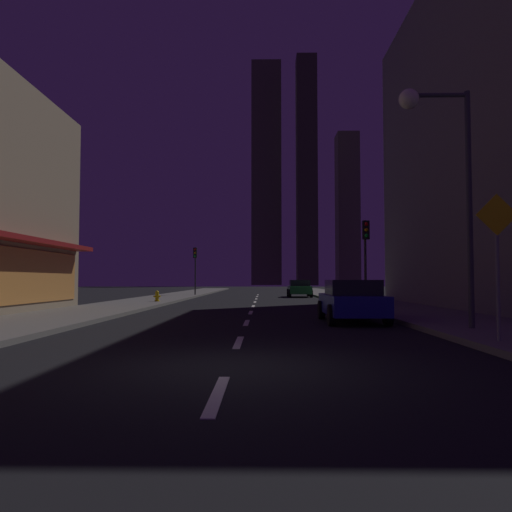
{
  "coord_description": "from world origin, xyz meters",
  "views": [
    {
      "loc": [
        0.59,
        -8.26,
        1.45
      ],
      "look_at": [
        0.0,
        28.34,
        3.23
      ],
      "focal_mm": 34.54,
      "sensor_mm": 36.0,
      "label": 1
    }
  ],
  "objects_px": {
    "traffic_light_far_left": "(195,260)",
    "fire_hydrant_far_left": "(157,296)",
    "car_parked_near": "(352,301)",
    "pedestrian_crossing_sign": "(497,253)",
    "street_lamp_right": "(438,148)",
    "traffic_light_near_right": "(366,244)",
    "car_parked_far": "(299,288)"
  },
  "relations": [
    {
      "from": "car_parked_near",
      "to": "traffic_light_near_right",
      "type": "bearing_deg",
      "value": 74.38
    },
    {
      "from": "car_parked_near",
      "to": "pedestrian_crossing_sign",
      "type": "relative_size",
      "value": 1.34
    },
    {
      "from": "street_lamp_right",
      "to": "pedestrian_crossing_sign",
      "type": "height_order",
      "value": "street_lamp_right"
    },
    {
      "from": "car_parked_near",
      "to": "traffic_light_far_left",
      "type": "distance_m",
      "value": 28.07
    },
    {
      "from": "pedestrian_crossing_sign",
      "to": "car_parked_near",
      "type": "bearing_deg",
      "value": 107.57
    },
    {
      "from": "car_parked_far",
      "to": "pedestrian_crossing_sign",
      "type": "relative_size",
      "value": 1.34
    },
    {
      "from": "traffic_light_near_right",
      "to": "pedestrian_crossing_sign",
      "type": "bearing_deg",
      "value": -89.56
    },
    {
      "from": "car_parked_far",
      "to": "fire_hydrant_far_left",
      "type": "distance_m",
      "value": 15.36
    },
    {
      "from": "fire_hydrant_far_left",
      "to": "pedestrian_crossing_sign",
      "type": "distance_m",
      "value": 22.42
    },
    {
      "from": "traffic_light_far_left",
      "to": "pedestrian_crossing_sign",
      "type": "xyz_separation_m",
      "value": [
        11.1,
        -32.76,
        -1.18
      ]
    },
    {
      "from": "traffic_light_far_left",
      "to": "pedestrian_crossing_sign",
      "type": "distance_m",
      "value": 34.61
    },
    {
      "from": "car_parked_far",
      "to": "street_lamp_right",
      "type": "distance_m",
      "value": 28.82
    },
    {
      "from": "car_parked_far",
      "to": "traffic_light_near_right",
      "type": "bearing_deg",
      "value": -84.02
    },
    {
      "from": "traffic_light_far_left",
      "to": "fire_hydrant_far_left",
      "type": "bearing_deg",
      "value": -91.69
    },
    {
      "from": "car_parked_far",
      "to": "fire_hydrant_far_left",
      "type": "relative_size",
      "value": 6.48
    },
    {
      "from": "car_parked_near",
      "to": "fire_hydrant_far_left",
      "type": "height_order",
      "value": "car_parked_near"
    },
    {
      "from": "fire_hydrant_far_left",
      "to": "street_lamp_right",
      "type": "height_order",
      "value": "street_lamp_right"
    },
    {
      "from": "street_lamp_right",
      "to": "pedestrian_crossing_sign",
      "type": "bearing_deg",
      "value": -85.53
    },
    {
      "from": "traffic_light_far_left",
      "to": "traffic_light_near_right",
      "type": "bearing_deg",
      "value": -60.75
    },
    {
      "from": "car_parked_far",
      "to": "traffic_light_far_left",
      "type": "bearing_deg",
      "value": 170.59
    },
    {
      "from": "car_parked_near",
      "to": "car_parked_far",
      "type": "height_order",
      "value": "same"
    },
    {
      "from": "car_parked_far",
      "to": "fire_hydrant_far_left",
      "type": "bearing_deg",
      "value": -128.22
    },
    {
      "from": "car_parked_near",
      "to": "street_lamp_right",
      "type": "bearing_deg",
      "value": -63.05
    },
    {
      "from": "fire_hydrant_far_left",
      "to": "traffic_light_near_right",
      "type": "bearing_deg",
      "value": -28.05
    },
    {
      "from": "pedestrian_crossing_sign",
      "to": "traffic_light_far_left",
      "type": "bearing_deg",
      "value": 108.72
    },
    {
      "from": "car_parked_near",
      "to": "traffic_light_far_left",
      "type": "height_order",
      "value": "traffic_light_far_left"
    },
    {
      "from": "car_parked_near",
      "to": "street_lamp_right",
      "type": "height_order",
      "value": "street_lamp_right"
    },
    {
      "from": "car_parked_near",
      "to": "street_lamp_right",
      "type": "relative_size",
      "value": 0.64
    },
    {
      "from": "car_parked_far",
      "to": "street_lamp_right",
      "type": "relative_size",
      "value": 0.64
    },
    {
      "from": "car_parked_far",
      "to": "traffic_light_far_left",
      "type": "xyz_separation_m",
      "value": [
        -9.1,
        1.51,
        2.45
      ]
    },
    {
      "from": "car_parked_far",
      "to": "fire_hydrant_far_left",
      "type": "height_order",
      "value": "car_parked_far"
    },
    {
      "from": "car_parked_far",
      "to": "pedestrian_crossing_sign",
      "type": "distance_m",
      "value": 31.34
    }
  ]
}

